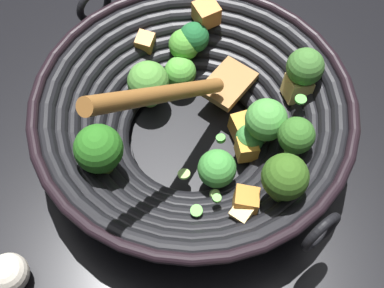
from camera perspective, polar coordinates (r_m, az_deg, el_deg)
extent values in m
plane|color=black|center=(0.72, 0.11, 0.21)|extent=(4.00, 4.00, 0.00)
cylinder|color=black|center=(0.71, 0.11, 0.42)|extent=(0.16, 0.16, 0.01)
torus|color=black|center=(0.70, 0.11, 1.04)|extent=(0.21, 0.21, 0.02)
torus|color=black|center=(0.69, 0.11, 1.46)|extent=(0.24, 0.24, 0.02)
torus|color=black|center=(0.68, 0.11, 1.89)|extent=(0.27, 0.27, 0.02)
torus|color=black|center=(0.68, 0.12, 2.33)|extent=(0.30, 0.30, 0.02)
torus|color=black|center=(0.67, 0.12, 2.78)|extent=(0.32, 0.32, 0.02)
torus|color=black|center=(0.66, 0.12, 3.24)|extent=(0.35, 0.35, 0.02)
torus|color=black|center=(0.65, 0.12, 3.72)|extent=(0.38, 0.38, 0.02)
torus|color=black|center=(0.64, 0.12, 4.21)|extent=(0.40, 0.40, 0.01)
torus|color=black|center=(0.58, 13.53, -9.08)|extent=(0.03, 0.05, 0.05)
torus|color=black|center=(0.76, -10.35, 14.23)|extent=(0.03, 0.05, 0.05)
cylinder|color=#6FA153|center=(0.75, -0.80, 9.28)|extent=(0.03, 0.03, 0.02)
sphere|color=#50A036|center=(0.73, -0.82, 10.50)|extent=(0.04, 0.04, 0.04)
cylinder|color=#7CA543|center=(0.75, -1.23, 6.48)|extent=(0.02, 0.02, 0.01)
sphere|color=#53A53B|center=(0.73, -1.27, 7.64)|extent=(0.04, 0.04, 0.04)
cylinder|color=#6CB451|center=(0.70, 11.50, 6.54)|extent=(0.03, 0.03, 0.02)
sphere|color=#3F7430|center=(0.68, 11.94, 8.04)|extent=(0.05, 0.05, 0.05)
cylinder|color=#659E40|center=(0.69, 5.98, -0.38)|extent=(0.02, 0.02, 0.02)
sphere|color=#3D873E|center=(0.67, 6.16, 0.60)|extent=(0.04, 0.04, 0.04)
cylinder|color=#769C4B|center=(0.68, 7.55, 1.05)|extent=(0.03, 0.03, 0.03)
sphere|color=#4D9C42|center=(0.65, 7.89, 2.57)|extent=(0.05, 0.05, 0.05)
cylinder|color=#70A63F|center=(0.66, 2.87, -3.60)|extent=(0.03, 0.03, 0.02)
sphere|color=green|center=(0.64, 2.98, -2.51)|extent=(0.05, 0.05, 0.05)
cylinder|color=olive|center=(0.64, -9.45, -2.03)|extent=(0.03, 0.03, 0.02)
sphere|color=#286C1D|center=(0.61, -9.90, -0.51)|extent=(0.06, 0.06, 0.06)
cylinder|color=#74B04D|center=(0.73, -4.50, 5.05)|extent=(0.03, 0.03, 0.02)
sphere|color=#54983C|center=(0.70, -4.68, 6.61)|extent=(0.05, 0.05, 0.05)
cylinder|color=#78BE4F|center=(0.60, 9.42, -4.83)|extent=(0.03, 0.03, 0.02)
sphere|color=#345E1B|center=(0.57, 9.86, -3.48)|extent=(0.05, 0.05, 0.05)
cylinder|color=#82C455|center=(0.65, 10.61, -0.40)|extent=(0.02, 0.02, 0.02)
sphere|color=#346B25|center=(0.62, 11.02, 0.90)|extent=(0.04, 0.04, 0.04)
cylinder|color=#7EAB5B|center=(0.75, 0.19, 10.07)|extent=(0.02, 0.02, 0.01)
sphere|color=#1D612F|center=(0.73, 0.20, 11.24)|extent=(0.04, 0.04, 0.04)
cube|color=#E0BC6A|center=(0.70, 11.10, 5.87)|extent=(0.04, 0.04, 0.04)
cube|color=#CE7937|center=(0.74, -4.98, 10.74)|extent=(0.03, 0.03, 0.03)
cube|color=orange|center=(0.74, 1.53, 13.71)|extent=(0.03, 0.03, 0.03)
cube|color=orange|center=(0.70, 5.46, 1.85)|extent=(0.03, 0.03, 0.03)
cube|color=#E5B762|center=(0.60, 5.21, -7.42)|extent=(0.03, 0.03, 0.03)
cube|color=#C27A2D|center=(0.60, 5.72, -6.13)|extent=(0.04, 0.04, 0.03)
cube|color=#C6852B|center=(0.67, 5.82, -0.52)|extent=(0.03, 0.03, 0.03)
cylinder|color=#99D166|center=(0.65, -0.85, -3.22)|extent=(0.02, 0.02, 0.01)
cylinder|color=#6BC651|center=(0.61, 2.66, -5.78)|extent=(0.01, 0.01, 0.00)
cylinder|color=#56B247|center=(0.63, 9.33, -3.31)|extent=(0.01, 0.02, 0.01)
cylinder|color=#6BC651|center=(0.64, -8.30, -0.82)|extent=(0.01, 0.01, 0.01)
cylinder|color=#6BC651|center=(0.60, 0.49, -7.10)|extent=(0.02, 0.02, 0.01)
cylinder|color=#99D166|center=(0.64, 2.44, -5.36)|extent=(0.02, 0.02, 0.01)
cylinder|color=#56B247|center=(0.67, 3.08, 0.59)|extent=(0.02, 0.02, 0.01)
cylinder|color=#6BC651|center=(0.72, 4.06, 6.78)|extent=(0.01, 0.01, 0.01)
cylinder|color=#6BC651|center=(0.67, 3.39, -1.17)|extent=(0.01, 0.01, 0.01)
cylinder|color=#56B247|center=(0.67, 11.47, 4.65)|extent=(0.02, 0.02, 0.00)
cube|color=#9E6B38|center=(0.71, 3.86, 6.43)|extent=(0.08, 0.09, 0.01)
cylinder|color=#A1662F|center=(0.56, -2.89, 5.34)|extent=(0.12, 0.19, 0.19)
sphere|color=silver|center=(0.65, -18.90, -12.90)|extent=(0.05, 0.05, 0.05)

